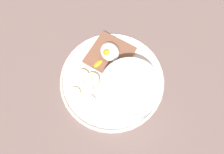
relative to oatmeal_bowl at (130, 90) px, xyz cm
name	(u,v)px	position (x,y,z in cm)	size (l,w,h in cm)	color
ground_plane	(112,82)	(-5.37, -1.45, -5.56)	(120.00, 120.00, 2.00)	#6F5A56
plate	(112,80)	(-5.37, -1.45, -3.77)	(26.40, 26.40, 1.60)	silver
oatmeal_bowl	(130,90)	(0.00, 0.00, 0.00)	(13.83, 13.83, 7.13)	white
toast_slice	(110,55)	(-11.11, 1.50, -2.87)	(14.01, 14.01, 1.23)	brown
poached_egg	(109,52)	(-11.08, 1.36, -0.69)	(5.27, 7.61, 3.44)	white
banana_slice_front	(92,80)	(-7.67, -5.79, -2.82)	(4.85, 4.89, 1.60)	beige
banana_slice_left	(75,93)	(-7.18, -11.17, -3.11)	(3.65, 3.63, 0.97)	beige
banana_slice_back	(82,76)	(-9.97, -7.36, -2.87)	(4.37, 4.34, 1.47)	beige
banana_slice_right	(90,101)	(-3.41, -9.07, -3.07)	(3.11, 3.04, 1.12)	#FAECC3
banana_slice_inner	(87,90)	(-6.20, -8.15, -2.88)	(4.09, 4.00, 1.63)	#FAE5C5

